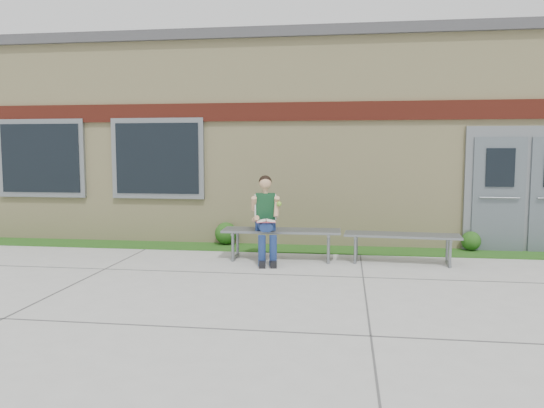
# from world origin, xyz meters

# --- Properties ---
(ground) EXTENTS (80.00, 80.00, 0.00)m
(ground) POSITION_xyz_m (0.00, 0.00, 0.00)
(ground) COLOR #9E9E99
(ground) RESTS_ON ground
(grass_strip) EXTENTS (16.00, 0.80, 0.02)m
(grass_strip) POSITION_xyz_m (0.00, 2.60, 0.01)
(grass_strip) COLOR #1A4712
(grass_strip) RESTS_ON ground
(school_building) EXTENTS (16.20, 6.22, 4.20)m
(school_building) POSITION_xyz_m (-0.00, 5.99, 2.10)
(school_building) COLOR beige
(school_building) RESTS_ON ground
(bench_left) EXTENTS (2.01, 0.60, 0.52)m
(bench_left) POSITION_xyz_m (-0.35, 1.63, 0.40)
(bench_left) COLOR slate
(bench_left) RESTS_ON ground
(bench_right) EXTENTS (1.90, 0.64, 0.48)m
(bench_right) POSITION_xyz_m (1.65, 1.63, 0.37)
(bench_right) COLOR slate
(bench_right) RESTS_ON ground
(girl) EXTENTS (0.54, 0.86, 1.44)m
(girl) POSITION_xyz_m (-0.58, 1.42, 0.77)
(girl) COLOR navy
(girl) RESTS_ON ground
(shrub_mid) EXTENTS (0.43, 0.43, 0.43)m
(shrub_mid) POSITION_xyz_m (-1.59, 2.85, 0.24)
(shrub_mid) COLOR #1A4712
(shrub_mid) RESTS_ON grass_strip
(shrub_east) EXTENTS (0.35, 0.35, 0.35)m
(shrub_east) POSITION_xyz_m (3.03, 2.85, 0.20)
(shrub_east) COLOR #1A4712
(shrub_east) RESTS_ON grass_strip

